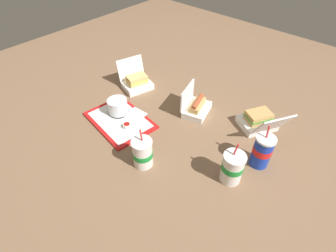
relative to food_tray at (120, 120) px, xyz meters
The scene contains 12 objects.
ground_plane 0.29m from the food_tray, 148.41° to the right, with size 3.20×3.20×0.00m, color brown.
food_tray is the anchor object (origin of this frame).
cake_container 0.08m from the food_tray, 35.11° to the right, with size 0.11×0.11×0.09m.
ketchup_cup 0.08m from the food_tray, 168.07° to the left, with size 0.04×0.04×0.02m.
napkin_stack 0.09m from the food_tray, 113.95° to the right, with size 0.10×0.10×0.00m, color white.
plastic_fork 0.12m from the food_tray, 133.48° to the left, with size 0.11×0.01×0.01m, color white.
clamshell_sandwich_right 0.75m from the food_tray, 142.01° to the right, with size 0.28×0.27×0.17m.
clamshell_sandwich_front 0.34m from the food_tray, 59.46° to the right, with size 0.21×0.21×0.17m.
clamshell_hotdog_center 0.43m from the food_tray, 127.84° to the right, with size 0.17×0.20×0.16m.
soda_cup_corner 0.75m from the food_tray, 161.68° to the right, with size 0.09×0.09×0.23m.
soda_cup_right 0.67m from the food_tray, behind, with size 0.10×0.10×0.21m.
soda_cup_front 0.34m from the food_tray, 158.50° to the left, with size 0.10×0.10×0.21m.
Camera 1 is at (-0.67, 0.79, 0.96)m, focal length 28.00 mm.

